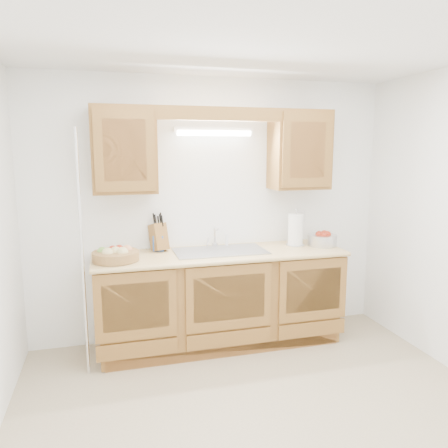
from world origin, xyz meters
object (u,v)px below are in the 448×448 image
object	(u,v)px
fruit_basket	(116,254)
knife_block	(159,237)
paper_towel	(296,230)
apple_bowl	(322,239)

from	to	relation	value
fruit_basket	knife_block	bearing A→B (deg)	36.49
fruit_basket	knife_block	world-z (taller)	knife_block
paper_towel	apple_bowl	distance (m)	0.28
knife_block	paper_towel	size ratio (longest dim) A/B	0.98
fruit_basket	paper_towel	distance (m)	1.72
apple_bowl	paper_towel	bearing A→B (deg)	166.34
fruit_basket	apple_bowl	xyz separation A→B (m)	(1.97, 0.08, 0.01)
paper_towel	apple_bowl	size ratio (longest dim) A/B	1.23
fruit_basket	paper_towel	size ratio (longest dim) A/B	1.20
paper_towel	knife_block	bearing A→B (deg)	173.17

